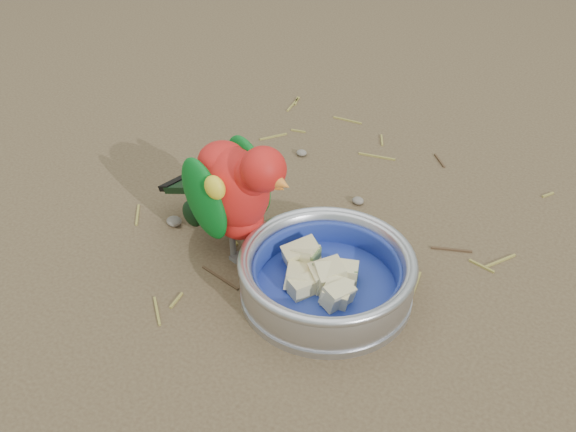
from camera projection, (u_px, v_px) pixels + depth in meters
The scene contains 6 objects.
ground at pixel (301, 276), 0.85m from camera, with size 60.00×60.00×0.00m, color brown.
food_bowl at pixel (326, 290), 0.81m from camera, with size 0.22×0.22×0.02m, color #B2B2BA.
bowl_wall at pixel (327, 272), 0.80m from camera, with size 0.22×0.22×0.04m, color #B2B2BA, non-canonical shape.
fruit_wedges at pixel (327, 276), 0.80m from camera, with size 0.13×0.13×0.03m, color beige, non-canonical shape.
lory_parrot at pixel (235, 198), 0.84m from camera, with size 0.11×0.22×0.18m, color red, non-canonical shape.
ground_debris at pixel (297, 236), 0.91m from camera, with size 0.90×0.80×0.01m, color olive, non-canonical shape.
Camera 1 is at (0.32, -0.55, 0.57)m, focal length 40.00 mm.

